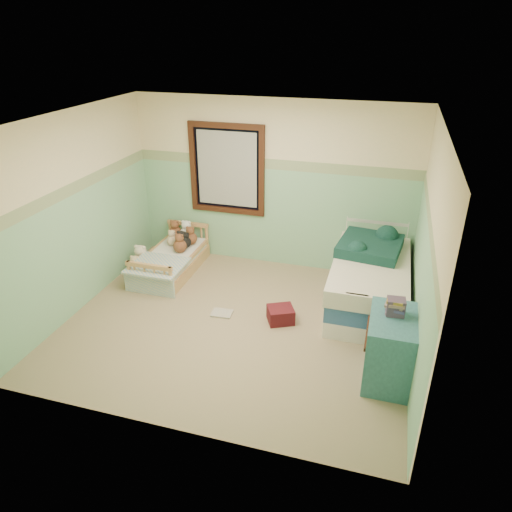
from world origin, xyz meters
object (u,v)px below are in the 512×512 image
(toddler_bed_frame, at_px, (172,266))
(dresser, at_px, (390,348))
(plush_floor_tan, at_px, (136,270))
(twin_bed_frame, at_px, (367,297))
(floor_book, at_px, (222,313))
(plush_floor_cream, at_px, (142,262))
(red_pillow, at_px, (281,315))

(toddler_bed_frame, bearing_deg, dresser, -25.74)
(plush_floor_tan, relative_size, twin_bed_frame, 0.13)
(plush_floor_tan, distance_m, floor_book, 1.68)
(plush_floor_cream, height_order, floor_book, plush_floor_cream)
(red_pillow, bearing_deg, floor_book, -176.02)
(twin_bed_frame, xyz_separation_m, red_pillow, (-1.02, -0.71, -0.01))
(floor_book, bearing_deg, plush_floor_tan, 154.96)
(plush_floor_cream, xyz_separation_m, floor_book, (1.59, -0.81, -0.13))
(toddler_bed_frame, height_order, red_pillow, red_pillow)
(dresser, distance_m, red_pillow, 1.53)
(red_pillow, relative_size, floor_book, 1.19)
(plush_floor_cream, xyz_separation_m, plush_floor_tan, (0.02, -0.21, -0.02))
(plush_floor_cream, bearing_deg, red_pillow, -17.74)
(plush_floor_tan, distance_m, dresser, 3.87)
(toddler_bed_frame, height_order, dresser, dresser)
(toddler_bed_frame, xyz_separation_m, red_pillow, (1.90, -0.85, 0.01))
(plush_floor_tan, xyz_separation_m, dresser, (3.66, -1.25, 0.26))
(twin_bed_frame, bearing_deg, dresser, -77.91)
(red_pillow, bearing_deg, twin_bed_frame, 34.94)
(floor_book, bearing_deg, plush_floor_cream, 148.83)
(toddler_bed_frame, xyz_separation_m, twin_bed_frame, (2.92, -0.13, 0.02))
(toddler_bed_frame, distance_m, twin_bed_frame, 2.93)
(toddler_bed_frame, bearing_deg, plush_floor_tan, -144.67)
(twin_bed_frame, distance_m, dresser, 1.48)
(toddler_bed_frame, relative_size, floor_book, 5.24)
(floor_book, bearing_deg, dresser, -21.61)
(plush_floor_cream, distance_m, red_pillow, 2.48)
(plush_floor_tan, bearing_deg, floor_book, -20.82)
(plush_floor_cream, xyz_separation_m, twin_bed_frame, (3.38, -0.04, -0.03))
(dresser, xyz_separation_m, floor_book, (-2.09, 0.66, -0.36))
(plush_floor_cream, bearing_deg, twin_bed_frame, -0.70)
(plush_floor_cream, xyz_separation_m, dresser, (3.68, -1.46, 0.24))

